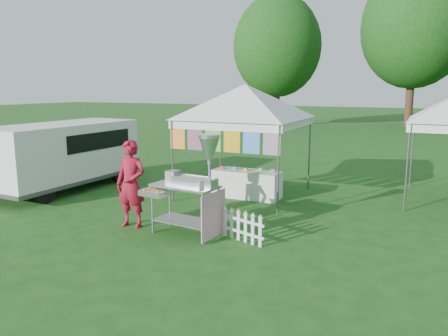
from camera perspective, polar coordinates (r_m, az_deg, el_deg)
The scene contains 9 objects.
ground at distance 9.08m, azimuth -5.92°, elevation -8.30°, with size 120.00×120.00×0.00m, color #184C15.
canopy_main at distance 11.72m, azimuth 2.80°, elevation 10.84°, with size 4.24×4.24×3.45m.
tree_left at distance 33.17m, azimuth 6.95°, elevation 15.50°, with size 6.40×6.40×9.53m.
tree_mid at distance 35.62m, azimuth 23.67°, elevation 16.48°, with size 7.60×7.60×11.52m.
donut_cart at distance 8.50m, azimuth -4.02°, elevation -1.15°, with size 1.55×0.96×2.05m.
vendor at distance 9.34m, azimuth -12.04°, elevation -2.06°, with size 0.67×0.44×1.85m, color maroon.
cargo_van at distance 13.46m, azimuth -19.87°, elevation 1.79°, with size 1.97×4.63×1.90m.
picket_fence at distance 8.59m, azimuth 1.01°, elevation -7.31°, with size 1.54×0.54×0.56m.
display_table at distance 11.73m, azimuth 2.98°, elevation -2.08°, with size 1.80×0.70×0.73m, color white.
Camera 1 is at (4.48, -7.34, 2.92)m, focal length 35.00 mm.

